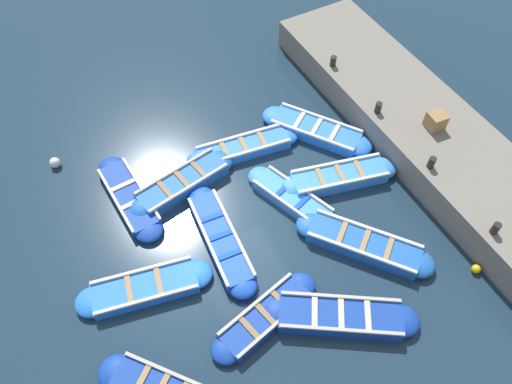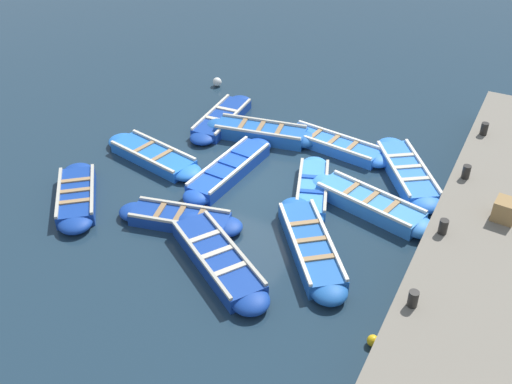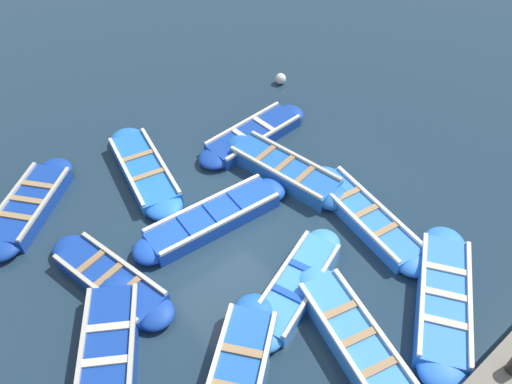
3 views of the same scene
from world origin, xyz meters
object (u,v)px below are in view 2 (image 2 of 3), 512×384
object	(u,v)px
boat_outer_right	(180,219)
bollard_north	(413,299)
boat_mid_row	(370,204)
boat_stern_in	(217,259)
bollard_south	(484,129)
wooden_crate	(505,210)
boat_far_corner	(407,172)
boat_inner_gap	(229,170)
boat_drifting	(333,145)
boat_tucked	(312,189)
buoy_orange_near	(217,82)
bollard_mid_north	(443,227)
boat_broadside	(222,119)
boat_bow_out	(77,196)
bollard_mid_south	(466,172)
boat_alongside	(153,156)
buoy_yellow_far	(373,341)
boat_outer_left	(311,246)
boat_centre	(261,133)

from	to	relation	value
boat_outer_right	bollard_north	xyz separation A→B (m)	(6.07, -1.11, 1.02)
boat_mid_row	bollard_north	distance (m)	4.44
boat_stern_in	bollard_south	world-z (taller)	bollard_south
boat_stern_in	wooden_crate	bearing A→B (deg)	31.43
boat_far_corner	bollard_south	world-z (taller)	bollard_south
boat_stern_in	boat_inner_gap	size ratio (longest dim) A/B	0.97
boat_drifting	boat_stern_in	bearing A→B (deg)	-94.48
boat_tucked	buoy_orange_near	world-z (taller)	boat_tucked
bollard_mid_north	boat_tucked	bearing A→B (deg)	159.11
boat_outer_right	boat_mid_row	world-z (taller)	boat_mid_row
boat_broadside	boat_bow_out	size ratio (longest dim) A/B	1.16
boat_tucked	bollard_north	xyz separation A→B (m)	(3.63, -3.85, 1.02)
wooden_crate	bollard_north	bearing A→B (deg)	-107.10
boat_inner_gap	boat_broadside	world-z (taller)	boat_inner_gap
boat_inner_gap	boat_tucked	size ratio (longest dim) A/B	1.18
bollard_north	bollard_mid_south	distance (m)	4.92
boat_broadside	boat_tucked	xyz separation A→B (m)	(4.13, -2.31, -0.00)
boat_alongside	bollard_north	bearing A→B (deg)	-21.18
boat_far_corner	bollard_south	size ratio (longest dim) A/B	10.18
bollard_mid_south	wooden_crate	distance (m)	1.72
boat_alongside	boat_mid_row	size ratio (longest dim) A/B	0.98
boat_inner_gap	wooden_crate	bearing A→B (deg)	-0.04
boat_drifting	boat_alongside	world-z (taller)	boat_drifting
buoy_yellow_far	boat_outer_left	bearing A→B (deg)	137.57
bollard_mid_north	bollard_north	bearing A→B (deg)	-90.00
boat_stern_in	bollard_mid_south	bearing A→B (deg)	46.63
boat_alongside	boat_broadside	bearing A→B (deg)	77.64
buoy_yellow_far	boat_broadside	bearing A→B (deg)	137.77
bollard_north	buoy_yellow_far	bearing A→B (deg)	-143.03
boat_far_corner	buoy_orange_near	xyz separation A→B (m)	(-7.72, 2.70, -0.02)
boat_stern_in	bollard_mid_north	distance (m)	5.08
boat_drifting	buoy_yellow_far	bearing A→B (deg)	-62.60
boat_alongside	buoy_orange_near	size ratio (longest dim) A/B	11.32
bollard_south	bollard_mid_south	bearing A→B (deg)	-90.00
boat_alongside	bollard_south	size ratio (longest dim) A/B	10.45
boat_broadside	boat_mid_row	distance (m)	6.19
boat_mid_row	buoy_yellow_far	xyz separation A→B (m)	(1.49, -4.23, -0.08)
boat_alongside	boat_stern_in	bearing A→B (deg)	-37.61
wooden_crate	bollard_south	bearing A→B (deg)	106.40
buoy_orange_near	buoy_yellow_far	size ratio (longest dim) A/B	1.33
boat_drifting	wooden_crate	xyz separation A→B (m)	(5.09, -2.63, 1.08)
bollard_north	boat_broadside	bearing A→B (deg)	141.57
bollard_mid_south	buoy_yellow_far	world-z (taller)	bollard_mid_south
boat_outer_left	boat_inner_gap	size ratio (longest dim) A/B	0.92
boat_inner_gap	boat_drifting	xyz separation A→B (m)	(2.08, 2.63, -0.01)
boat_far_corner	boat_inner_gap	bearing A→B (deg)	-154.23
boat_bow_out	bollard_mid_south	distance (m)	10.02
boat_centre	boat_outer_right	distance (m)	4.74
boat_alongside	buoy_yellow_far	bearing A→B (deg)	-24.93
boat_inner_gap	bollard_mid_north	world-z (taller)	bollard_mid_north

